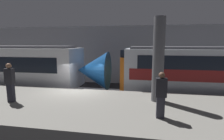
# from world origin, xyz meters

# --- Properties ---
(ground_plane) EXTENTS (120.00, 120.00, 0.00)m
(ground_plane) POSITION_xyz_m (0.00, 0.00, 0.00)
(ground_plane) COLOR black
(platform) EXTENTS (40.00, 4.80, 1.14)m
(platform) POSITION_xyz_m (0.00, -2.40, 0.57)
(platform) COLOR gray
(platform) RESTS_ON ground
(station_rear_barrier) EXTENTS (50.00, 0.15, 5.36)m
(station_rear_barrier) POSITION_xyz_m (0.00, 6.69, 2.68)
(station_rear_barrier) COLOR #939399
(station_rear_barrier) RESTS_ON ground
(support_pillar_near) EXTENTS (0.52, 0.52, 3.81)m
(support_pillar_near) POSITION_xyz_m (4.40, -1.40, 3.04)
(support_pillar_near) COLOR #56565B
(support_pillar_near) RESTS_ON platform
(person_waiting) EXTENTS (0.38, 0.24, 1.66)m
(person_waiting) POSITION_xyz_m (4.37, -3.30, 2.02)
(person_waiting) COLOR #2D2D38
(person_waiting) RESTS_ON platform
(person_walking) EXTENTS (0.38, 0.24, 1.77)m
(person_walking) POSITION_xyz_m (-2.15, -2.69, 2.08)
(person_walking) COLOR black
(person_walking) RESTS_ON platform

